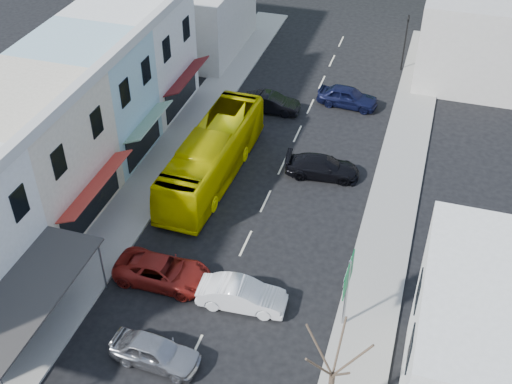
% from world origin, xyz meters
% --- Properties ---
extents(ground, '(120.00, 120.00, 0.00)m').
position_xyz_m(ground, '(0.00, 0.00, 0.00)').
color(ground, black).
rests_on(ground, ground).
extents(sidewalk_left, '(3.00, 52.00, 0.15)m').
position_xyz_m(sidewalk_left, '(-7.50, 10.00, 0.07)').
color(sidewalk_left, gray).
rests_on(sidewalk_left, ground).
extents(sidewalk_right, '(3.00, 52.00, 0.15)m').
position_xyz_m(sidewalk_right, '(7.50, 10.00, 0.07)').
color(sidewalk_right, gray).
rests_on(sidewalk_right, ground).
extents(shopfront_row, '(8.25, 30.00, 8.00)m').
position_xyz_m(shopfront_row, '(-12.49, 5.00, 4.00)').
color(shopfront_row, silver).
rests_on(shopfront_row, ground).
extents(distant_block_left, '(8.00, 10.00, 6.00)m').
position_xyz_m(distant_block_left, '(-12.00, 27.00, 3.00)').
color(distant_block_left, '#B7B2A8').
rests_on(distant_block_left, ground).
extents(distant_block_right, '(8.00, 12.00, 7.00)m').
position_xyz_m(distant_block_right, '(11.00, 30.00, 3.50)').
color(distant_block_right, '#B7B2A8').
rests_on(distant_block_right, ground).
extents(bus, '(2.82, 11.67, 3.10)m').
position_xyz_m(bus, '(-3.93, 9.43, 1.55)').
color(bus, '#D9CC00').
rests_on(bus, ground).
extents(car_silver, '(4.49, 2.03, 1.40)m').
position_xyz_m(car_silver, '(-1.47, -4.99, 0.70)').
color(car_silver, '#A0A0A4').
rests_on(car_silver, ground).
extents(car_white, '(4.52, 2.11, 1.40)m').
position_xyz_m(car_white, '(1.25, -0.49, 0.70)').
color(car_white, silver).
rests_on(car_white, ground).
extents(car_red, '(4.60, 1.91, 1.40)m').
position_xyz_m(car_red, '(-3.25, -0.09, 0.70)').
color(car_red, maroon).
rests_on(car_red, ground).
extents(car_black_near, '(4.67, 2.30, 1.40)m').
position_xyz_m(car_black_near, '(2.73, 11.62, 0.70)').
color(car_black_near, black).
rests_on(car_black_near, ground).
extents(car_navy_mid, '(4.52, 2.13, 1.40)m').
position_xyz_m(car_navy_mid, '(2.62, 20.92, 0.70)').
color(car_navy_mid, black).
rests_on(car_navy_mid, ground).
extents(car_black_far, '(4.48, 2.01, 1.40)m').
position_xyz_m(car_black_far, '(-2.68, 18.43, 0.70)').
color(car_black_far, black).
rests_on(car_black_far, ground).
extents(pedestrian_left, '(0.57, 0.70, 1.70)m').
position_xyz_m(pedestrian_left, '(-8.50, 0.21, 1.00)').
color(pedestrian_left, black).
rests_on(pedestrian_left, sidewalk_left).
extents(direction_sign, '(0.36, 1.98, 4.36)m').
position_xyz_m(direction_sign, '(6.40, -0.28, 2.18)').
color(direction_sign, '#055326').
rests_on(direction_sign, ground).
extents(street_tree, '(2.21, 2.21, 6.57)m').
position_xyz_m(street_tree, '(6.79, -5.78, 3.29)').
color(street_tree, '#3C2F24').
rests_on(street_tree, ground).
extents(traffic_signal, '(0.59, 1.01, 4.76)m').
position_xyz_m(traffic_signal, '(5.80, 28.07, 2.38)').
color(traffic_signal, black).
rests_on(traffic_signal, ground).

